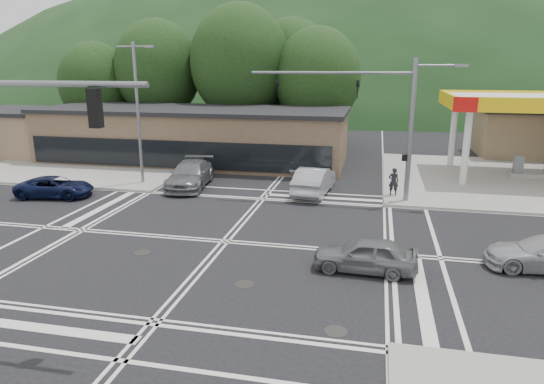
% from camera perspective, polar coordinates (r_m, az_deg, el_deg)
% --- Properties ---
extents(ground, '(120.00, 120.00, 0.00)m').
position_cam_1_polar(ground, '(21.86, -5.54, -5.81)').
color(ground, black).
rests_on(ground, ground).
extents(sidewalk_ne, '(16.00, 16.00, 0.15)m').
position_cam_1_polar(sidewalk_ne, '(36.32, 25.68, 1.29)').
color(sidewalk_ne, gray).
rests_on(sidewalk_ne, ground).
extents(sidewalk_nw, '(16.00, 16.00, 0.15)m').
position_cam_1_polar(sidewalk_nw, '(41.24, -19.27, 3.41)').
color(sidewalk_nw, gray).
rests_on(sidewalk_nw, ground).
extents(gas_station_canopy, '(12.32, 8.34, 5.75)m').
position_cam_1_polar(gas_station_canopy, '(37.09, 29.22, 8.93)').
color(gas_station_canopy, silver).
rests_on(gas_station_canopy, ground).
extents(convenience_store, '(10.00, 6.00, 3.80)m').
position_cam_1_polar(convenience_store, '(46.85, 29.20, 5.91)').
color(convenience_store, '#846B4F').
rests_on(convenience_store, ground).
extents(commercial_row, '(24.00, 8.00, 4.00)m').
position_cam_1_polar(commercial_row, '(39.59, -9.25, 6.43)').
color(commercial_row, brown).
rests_on(commercial_row, ground).
extents(commercial_nw, '(8.00, 7.00, 3.60)m').
position_cam_1_polar(commercial_nw, '(47.80, -27.52, 6.14)').
color(commercial_nw, '#846B4F').
rests_on(commercial_nw, ground).
extents(hill_north, '(252.00, 126.00, 140.00)m').
position_cam_1_polar(hill_north, '(109.90, 9.03, 10.71)').
color(hill_north, '#183116').
rests_on(hill_north, ground).
extents(tree_n_a, '(8.00, 8.00, 11.75)m').
position_cam_1_polar(tree_n_a, '(47.98, -13.28, 13.85)').
color(tree_n_a, '#382619').
rests_on(tree_n_a, ground).
extents(tree_n_b, '(9.00, 9.00, 12.98)m').
position_cam_1_polar(tree_n_b, '(45.17, -3.79, 14.99)').
color(tree_n_b, '#382619').
rests_on(tree_n_b, ground).
extents(tree_n_c, '(7.60, 7.60, 10.87)m').
position_cam_1_polar(tree_n_c, '(43.79, 5.33, 13.26)').
color(tree_n_c, '#382619').
rests_on(tree_n_c, ground).
extents(tree_n_d, '(6.80, 6.80, 9.76)m').
position_cam_1_polar(tree_n_d, '(50.00, -20.05, 11.89)').
color(tree_n_d, '#382619').
rests_on(tree_n_d, ground).
extents(tree_n_e, '(8.40, 8.40, 11.98)m').
position_cam_1_polar(tree_n_e, '(48.18, 2.30, 14.23)').
color(tree_n_e, '#382619').
rests_on(tree_n_e, ground).
extents(streetlight_nw, '(2.50, 0.25, 9.00)m').
position_cam_1_polar(streetlight_nw, '(32.18, -15.44, 9.64)').
color(streetlight_nw, slate).
rests_on(streetlight_nw, ground).
extents(signal_mast_ne, '(11.65, 0.30, 8.00)m').
position_cam_1_polar(signal_mast_ne, '(27.78, 13.54, 9.06)').
color(signal_mast_ne, slate).
rests_on(signal_mast_ne, ground).
extents(car_blue_west, '(4.66, 2.70, 1.22)m').
position_cam_1_polar(car_blue_west, '(31.45, -24.17, 0.54)').
color(car_blue_west, black).
rests_on(car_blue_west, ground).
extents(car_grey_center, '(3.98, 1.75, 1.33)m').
position_cam_1_polar(car_grey_center, '(18.91, 10.91, -7.24)').
color(car_grey_center, slate).
rests_on(car_grey_center, ground).
extents(car_queue_a, '(2.21, 5.16, 1.65)m').
position_cam_1_polar(car_queue_a, '(29.48, 4.98, 1.35)').
color(car_queue_a, '#9D9EA4').
rests_on(car_queue_a, ground).
extents(car_queue_b, '(2.65, 4.91, 1.58)m').
position_cam_1_polar(car_queue_b, '(35.74, 3.37, 3.73)').
color(car_queue_b, silver).
rests_on(car_queue_b, ground).
extents(car_northbound, '(2.98, 5.86, 1.63)m').
position_cam_1_polar(car_northbound, '(31.46, -9.60, 2.04)').
color(car_northbound, slate).
rests_on(car_northbound, ground).
extents(pedestrian, '(0.62, 0.43, 1.64)m').
position_cam_1_polar(pedestrian, '(29.41, 14.11, 1.21)').
color(pedestrian, black).
rests_on(pedestrian, sidewalk_ne).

